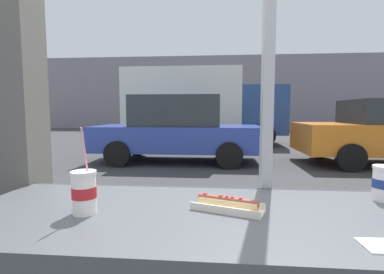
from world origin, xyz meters
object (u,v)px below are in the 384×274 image
Objects in this scene: soda_cup_left at (84,191)px; hotdog_tray_near at (228,204)px; parked_car_blue at (177,129)px; soda_cup_right at (384,183)px; box_truck at (200,104)px.

hotdog_tray_near is (0.51, 0.08, -0.06)m from soda_cup_left.
hotdog_tray_near is 6.49m from parked_car_blue.
hotdog_tray_near is at bearing -165.16° from soda_cup_right.
soda_cup_left reaches higher than hotdog_tray_near.
soda_cup_left is at bearing -84.88° from parked_car_blue.
soda_cup_right is 0.07× the size of parked_car_blue.
hotdog_tray_near is 0.06× the size of parked_car_blue.
soda_cup_right is at bearing -74.41° from parked_car_blue.
parked_car_blue is (-0.58, 6.47, -0.19)m from soda_cup_left.
soda_cup_left is 10.67m from box_truck.
box_truck is (-0.21, 10.66, 0.58)m from soda_cup_left.
soda_cup_left is 1.18m from soda_cup_right.
hotdog_tray_near is 10.62m from box_truck.
box_truck reaches higher than soda_cup_right.
box_truck is at bearing 97.48° from soda_cup_right.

